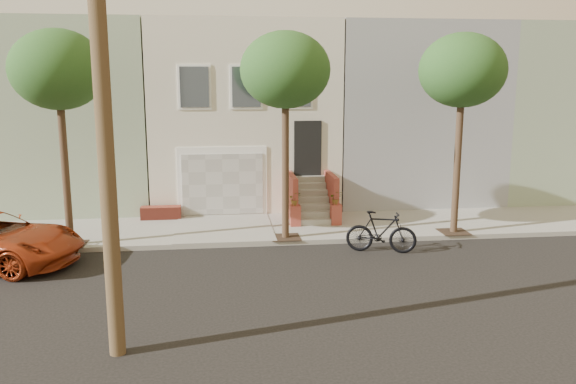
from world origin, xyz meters
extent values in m
plane|color=black|center=(0.00, 0.00, 0.00)|extent=(90.00, 90.00, 0.00)
cube|color=#9C9A8E|center=(0.00, 5.35, 0.07)|extent=(40.00, 3.70, 0.15)
cube|color=beige|center=(0.00, 11.20, 3.65)|extent=(7.00, 8.00, 7.00)
cube|color=gray|center=(-6.80, 11.20, 3.65)|extent=(6.50, 8.00, 7.00)
cube|color=#92959A|center=(6.80, 11.20, 3.65)|extent=(6.50, 8.00, 7.00)
cube|color=gray|center=(13.30, 11.20, 3.65)|extent=(6.50, 8.00, 7.00)
cube|color=white|center=(-0.90, 7.22, 1.40)|extent=(3.20, 0.12, 2.50)
cube|color=#B7B7B3|center=(-0.90, 7.16, 1.30)|extent=(2.90, 0.06, 2.20)
cube|color=#9C9A8E|center=(-0.90, 5.35, 0.16)|extent=(3.20, 3.70, 0.02)
cube|color=#953728|center=(-3.10, 6.90, 0.37)|extent=(1.40, 0.45, 0.44)
cube|color=black|center=(2.20, 7.17, 2.55)|extent=(1.00, 0.06, 2.00)
cube|color=#3F4751|center=(-1.80, 7.17, 4.75)|extent=(1.00, 0.06, 1.40)
cube|color=white|center=(-1.80, 7.19, 4.75)|extent=(1.15, 0.05, 1.55)
cube|color=#3F4751|center=(0.00, 7.17, 4.75)|extent=(1.00, 0.06, 1.40)
cube|color=white|center=(0.00, 7.19, 4.75)|extent=(1.15, 0.05, 1.55)
cube|color=#3F4751|center=(1.80, 7.17, 4.75)|extent=(1.00, 0.06, 1.40)
cube|color=white|center=(1.80, 7.19, 4.75)|extent=(1.15, 0.05, 1.55)
cube|color=#9C9A8E|center=(2.20, 5.38, 0.25)|extent=(1.20, 0.28, 0.20)
cube|color=#9C9A8E|center=(2.20, 5.66, 0.45)|extent=(1.20, 0.28, 0.20)
cube|color=#9C9A8E|center=(2.20, 5.94, 0.65)|extent=(1.20, 0.28, 0.20)
cube|color=#9C9A8E|center=(2.20, 6.22, 0.85)|extent=(1.20, 0.28, 0.20)
cube|color=#9C9A8E|center=(2.20, 6.50, 1.05)|extent=(1.20, 0.28, 0.20)
cube|color=#9C9A8E|center=(2.20, 6.78, 1.25)|extent=(1.20, 0.28, 0.20)
cube|color=#9C9A8E|center=(2.20, 7.06, 1.45)|extent=(1.20, 0.28, 0.20)
cube|color=brown|center=(1.50, 6.22, 0.95)|extent=(0.18, 1.96, 1.60)
cube|color=brown|center=(2.90, 6.22, 0.95)|extent=(0.18, 1.96, 1.60)
cube|color=brown|center=(1.50, 5.34, 0.50)|extent=(0.35, 0.35, 0.70)
imported|color=#1E4F1C|center=(1.50, 5.34, 1.07)|extent=(0.40, 0.35, 0.45)
cube|color=brown|center=(2.90, 5.34, 0.50)|extent=(0.35, 0.35, 0.70)
imported|color=#1E4F1C|center=(2.90, 5.34, 1.07)|extent=(0.41, 0.35, 0.45)
cube|color=#2D2116|center=(-5.50, 3.90, 0.15)|extent=(0.90, 0.90, 0.02)
cylinder|color=#3C291B|center=(-5.50, 3.90, 2.25)|extent=(0.22, 0.22, 4.20)
ellipsoid|color=#1E4F1C|center=(-5.50, 3.90, 5.30)|extent=(2.70, 2.57, 2.29)
cube|color=#2D2116|center=(1.00, 3.90, 0.15)|extent=(0.90, 0.90, 0.02)
cylinder|color=#3C291B|center=(1.00, 3.90, 2.25)|extent=(0.22, 0.22, 4.20)
ellipsoid|color=#1E4F1C|center=(1.00, 3.90, 5.30)|extent=(2.70, 2.57, 2.29)
cube|color=#2D2116|center=(6.50, 3.90, 0.15)|extent=(0.90, 0.90, 0.02)
cylinder|color=#3C291B|center=(6.50, 3.90, 2.25)|extent=(0.22, 0.22, 4.20)
ellipsoid|color=#1E4F1C|center=(6.50, 3.90, 5.30)|extent=(2.70, 2.57, 2.29)
cylinder|color=#453420|center=(-3.00, -3.20, 5.00)|extent=(0.30, 0.30, 10.00)
imported|color=black|center=(3.67, 2.48, 0.62)|extent=(2.14, 1.16, 1.24)
camera|label=1|loc=(-1.06, -13.66, 5.08)|focal=36.42mm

